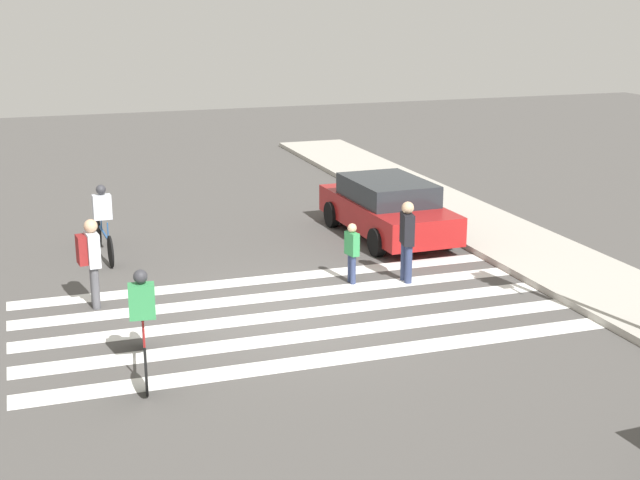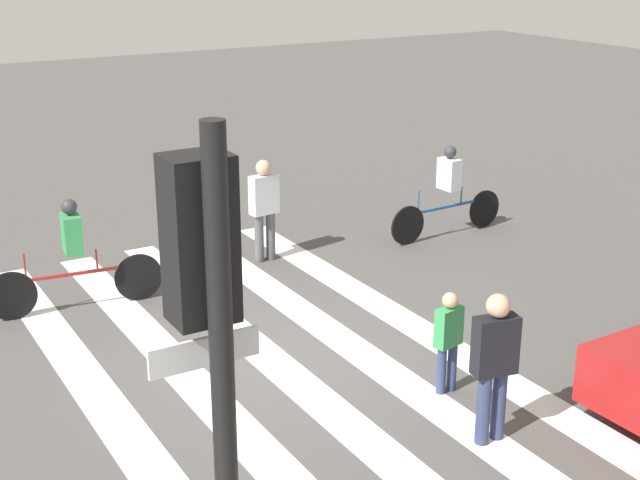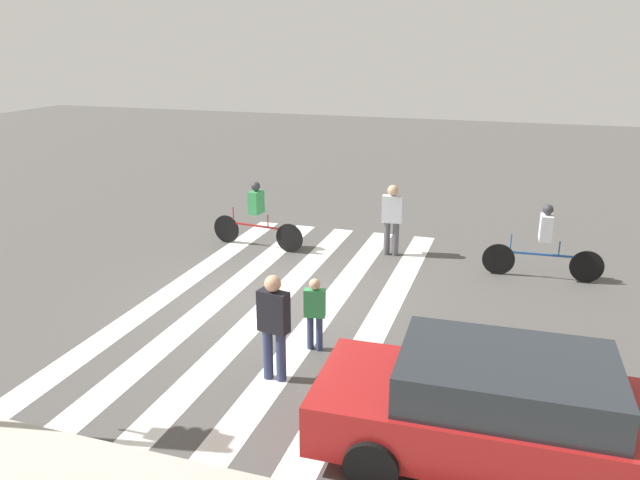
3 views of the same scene
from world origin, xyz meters
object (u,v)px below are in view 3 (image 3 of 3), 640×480
Objects in this scene: pedestrian_adult_tall_backpack at (315,310)px; cyclist_far_lane at (256,213)px; pedestrian_child_with_backpack at (274,322)px; cyclist_mid_street at (544,240)px; car_parked_silver_sedan at (504,410)px; pedestrian_adult_blue_shirt at (393,214)px.

cyclist_far_lane is (3.03, -4.60, 0.16)m from pedestrian_adult_tall_backpack.
cyclist_mid_street is (-3.86, -5.64, -0.08)m from pedestrian_child_with_backpack.
car_parked_silver_sedan is (-3.31, 0.98, -0.21)m from pedestrian_child_with_backpack.
pedestrian_child_with_backpack reaches higher than car_parked_silver_sedan.
car_parked_silver_sedan is at bearing 139.02° from cyclist_far_lane.
pedestrian_adult_tall_backpack is at bearing 87.21° from pedestrian_child_with_backpack.
cyclist_far_lane is at bearing -49.38° from car_parked_silver_sedan.
pedestrian_adult_tall_backpack is at bearing 130.06° from cyclist_far_lane.
pedestrian_child_with_backpack is 0.37× the size of car_parked_silver_sedan.
pedestrian_adult_blue_shirt is 0.69× the size of cyclist_mid_street.
car_parked_silver_sedan is (-3.04, 2.06, 0.03)m from pedestrian_adult_tall_backpack.
car_parked_silver_sedan is (-2.81, 7.16, -0.26)m from pedestrian_adult_blue_shirt.
pedestrian_adult_tall_backpack is 0.75× the size of pedestrian_child_with_backpack.
cyclist_mid_street reaches higher than car_parked_silver_sedan.
cyclist_far_lane is 9.01m from car_parked_silver_sedan.
cyclist_mid_street is at bearing -96.44° from car_parked_silver_sedan.
cyclist_mid_street is 6.64m from car_parked_silver_sedan.
car_parked_silver_sedan is at bearing 105.24° from pedestrian_adult_blue_shirt.
pedestrian_adult_blue_shirt reaches higher than pedestrian_child_with_backpack.
cyclist_mid_street is at bearing 164.59° from pedestrian_adult_blue_shirt.
pedestrian_child_with_backpack is at bearing 52.77° from cyclist_mid_street.
car_parked_silver_sedan reaches higher than pedestrian_adult_tall_backpack.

